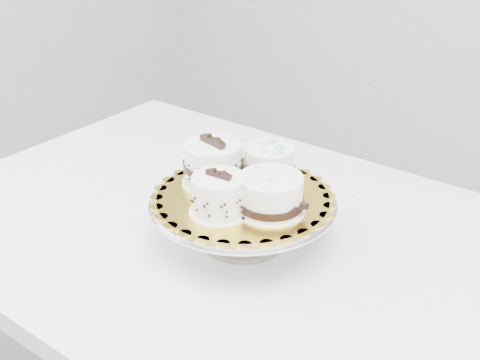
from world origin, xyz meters
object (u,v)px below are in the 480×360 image
Objects in this scene: cake_swirl at (219,196)px; cake_dots at (269,164)px; cake_banded at (213,165)px; cake_ribbon at (271,195)px; table at (236,256)px; cake_board at (243,197)px; cake_stand at (243,212)px.

cake_swirl is 0.91× the size of cake_dots.
cake_ribbon is (0.15, -0.02, -0.01)m from cake_banded.
table is 9.51× the size of cake_ribbon.
cake_dots is at bearing 89.44° from cake_board.
cake_banded is at bearing 173.04° from cake_stand.
cake_stand is at bearing -173.18° from cake_ribbon.
cake_board is 2.31× the size of cake_ribbon.
cake_dots is (-0.00, 0.15, 0.00)m from cake_swirl.
cake_swirl reaches higher than cake_stand.
cake_swirl reaches higher than cake_dots.
table is 0.14m from cake_stand.
cake_ribbon is (0.07, -0.01, 0.03)m from cake_board.
cake_stand is at bearing 0.00° from cake_board.
cake_ribbon reaches higher than cake_board.
cake_dots is 0.11m from cake_ribbon.
cake_board is (-0.00, 0.00, 0.03)m from cake_stand.
table is at bearing 142.02° from cake_board.
table is 11.25× the size of cake_dots.
cake_swirl reaches higher than cake_ribbon.
cake_dots is at bearing 85.73° from cake_swirl.
cake_banded is 0.93× the size of cake_ribbon.
cake_swirl is (0.04, -0.10, 0.20)m from table.
cake_dots reaches higher than table.
table is 0.23m from cake_swirl.
cake_swirl is at bearing -33.94° from cake_banded.
cake_swirl is 0.77× the size of cake_ribbon.
cake_swirl is at bearing -91.12° from cake_dots.
cake_swirl is at bearing -68.25° from table.
cake_ribbon is (0.11, -0.04, 0.20)m from table.
cake_stand is 2.71× the size of cake_banded.
cake_stand is (0.04, -0.03, 0.13)m from table.
table is 0.21m from cake_banded.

